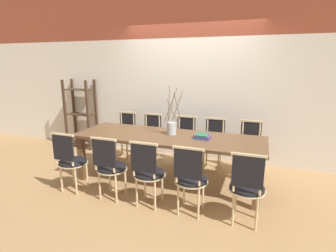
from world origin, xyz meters
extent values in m
plane|color=#A87F51|center=(0.00, 0.00, 0.00)|extent=(16.00, 16.00, 0.00)
cube|color=silver|center=(0.00, 1.27, 1.12)|extent=(12.00, 0.06, 2.25)
cube|color=brown|center=(0.00, 1.27, 2.72)|extent=(12.00, 0.06, 0.95)
cube|color=brown|center=(0.00, 0.00, 0.73)|extent=(2.82, 0.93, 0.04)
cube|color=brown|center=(-1.30, -0.36, 0.35)|extent=(0.09, 0.09, 0.71)
cube|color=brown|center=(1.30, -0.36, 0.35)|extent=(0.09, 0.09, 0.71)
cube|color=brown|center=(-1.30, 0.36, 0.35)|extent=(0.09, 0.09, 0.71)
cube|color=brown|center=(1.30, 0.36, 0.35)|extent=(0.09, 0.09, 0.71)
cylinder|color=black|center=(-1.19, -0.70, 0.43)|extent=(0.38, 0.38, 0.04)
cylinder|color=beige|center=(-1.19, -0.70, 0.41)|extent=(0.41, 0.41, 0.01)
cylinder|color=beige|center=(-1.31, -0.57, 0.21)|extent=(0.03, 0.03, 0.42)
cylinder|color=beige|center=(-1.06, -0.57, 0.21)|extent=(0.03, 0.03, 0.42)
cylinder|color=beige|center=(-1.31, -0.82, 0.21)|extent=(0.03, 0.03, 0.42)
cylinder|color=beige|center=(-1.06, -0.82, 0.21)|extent=(0.03, 0.03, 0.42)
cylinder|color=beige|center=(-1.32, -0.86, 0.67)|extent=(0.03, 0.03, 0.44)
cylinder|color=beige|center=(-1.05, -0.86, 0.67)|extent=(0.03, 0.03, 0.44)
cube|color=black|center=(-1.19, -0.86, 0.69)|extent=(0.33, 0.02, 0.35)
cube|color=beige|center=(-1.19, -0.86, 0.88)|extent=(0.37, 0.03, 0.03)
cylinder|color=black|center=(-0.55, -0.70, 0.43)|extent=(0.38, 0.38, 0.04)
cylinder|color=beige|center=(-0.55, -0.70, 0.41)|extent=(0.41, 0.41, 0.01)
cylinder|color=beige|center=(-0.68, -0.57, 0.21)|extent=(0.03, 0.03, 0.42)
cylinder|color=beige|center=(-0.43, -0.57, 0.21)|extent=(0.03, 0.03, 0.42)
cylinder|color=beige|center=(-0.68, -0.82, 0.21)|extent=(0.03, 0.03, 0.42)
cylinder|color=beige|center=(-0.43, -0.82, 0.21)|extent=(0.03, 0.03, 0.42)
cylinder|color=beige|center=(-0.69, -0.86, 0.67)|extent=(0.03, 0.03, 0.44)
cylinder|color=beige|center=(-0.42, -0.86, 0.67)|extent=(0.03, 0.03, 0.44)
cube|color=black|center=(-0.55, -0.86, 0.69)|extent=(0.33, 0.02, 0.35)
cube|color=beige|center=(-0.55, -0.86, 0.88)|extent=(0.37, 0.03, 0.03)
cylinder|color=black|center=(0.00, -0.70, 0.43)|extent=(0.38, 0.38, 0.04)
cylinder|color=beige|center=(0.00, -0.70, 0.41)|extent=(0.41, 0.41, 0.01)
cylinder|color=beige|center=(-0.13, -0.57, 0.21)|extent=(0.03, 0.03, 0.42)
cylinder|color=beige|center=(0.12, -0.57, 0.21)|extent=(0.03, 0.03, 0.42)
cylinder|color=beige|center=(-0.13, -0.82, 0.21)|extent=(0.03, 0.03, 0.42)
cylinder|color=beige|center=(0.12, -0.82, 0.21)|extent=(0.03, 0.03, 0.42)
cylinder|color=beige|center=(-0.14, -0.86, 0.67)|extent=(0.03, 0.03, 0.44)
cylinder|color=beige|center=(0.13, -0.86, 0.67)|extent=(0.03, 0.03, 0.44)
cube|color=black|center=(0.00, -0.86, 0.69)|extent=(0.33, 0.02, 0.35)
cube|color=beige|center=(0.00, -0.86, 0.88)|extent=(0.37, 0.03, 0.03)
cylinder|color=black|center=(0.55, -0.70, 0.43)|extent=(0.38, 0.38, 0.04)
cylinder|color=beige|center=(0.55, -0.70, 0.41)|extent=(0.41, 0.41, 0.01)
cylinder|color=beige|center=(0.42, -0.57, 0.21)|extent=(0.03, 0.03, 0.42)
cylinder|color=beige|center=(0.67, -0.57, 0.21)|extent=(0.03, 0.03, 0.42)
cylinder|color=beige|center=(0.42, -0.82, 0.21)|extent=(0.03, 0.03, 0.42)
cylinder|color=beige|center=(0.67, -0.82, 0.21)|extent=(0.03, 0.03, 0.42)
cylinder|color=beige|center=(0.41, -0.86, 0.67)|extent=(0.03, 0.03, 0.44)
cylinder|color=beige|center=(0.68, -0.86, 0.67)|extent=(0.03, 0.03, 0.44)
cube|color=black|center=(0.55, -0.86, 0.69)|extent=(0.33, 0.02, 0.35)
cube|color=beige|center=(0.55, -0.86, 0.88)|extent=(0.37, 0.03, 0.03)
cylinder|color=black|center=(1.20, -0.70, 0.43)|extent=(0.38, 0.38, 0.04)
cylinder|color=beige|center=(1.20, -0.70, 0.41)|extent=(0.41, 0.41, 0.01)
cylinder|color=beige|center=(1.07, -0.57, 0.21)|extent=(0.03, 0.03, 0.42)
cylinder|color=beige|center=(1.32, -0.57, 0.21)|extent=(0.03, 0.03, 0.42)
cylinder|color=beige|center=(1.07, -0.82, 0.21)|extent=(0.03, 0.03, 0.42)
cylinder|color=beige|center=(1.32, -0.82, 0.21)|extent=(0.03, 0.03, 0.42)
cylinder|color=beige|center=(1.06, -0.86, 0.67)|extent=(0.03, 0.03, 0.44)
cylinder|color=beige|center=(1.33, -0.86, 0.67)|extent=(0.03, 0.03, 0.44)
cube|color=black|center=(1.20, -0.86, 0.69)|extent=(0.33, 0.02, 0.35)
cube|color=beige|center=(1.20, -0.86, 0.88)|extent=(0.37, 0.03, 0.03)
cylinder|color=black|center=(-1.14, 0.70, 0.43)|extent=(0.38, 0.38, 0.04)
cylinder|color=beige|center=(-1.14, 0.70, 0.41)|extent=(0.41, 0.41, 0.01)
cylinder|color=beige|center=(-1.02, 0.57, 0.21)|extent=(0.03, 0.03, 0.42)
cylinder|color=beige|center=(-1.27, 0.57, 0.21)|extent=(0.03, 0.03, 0.42)
cylinder|color=beige|center=(-1.02, 0.82, 0.21)|extent=(0.03, 0.03, 0.42)
cylinder|color=beige|center=(-1.27, 0.82, 0.21)|extent=(0.03, 0.03, 0.42)
cylinder|color=beige|center=(-1.01, 0.86, 0.67)|extent=(0.03, 0.03, 0.44)
cylinder|color=beige|center=(-1.28, 0.86, 0.67)|extent=(0.03, 0.03, 0.44)
cube|color=black|center=(-1.14, 0.86, 0.69)|extent=(0.33, 0.02, 0.35)
cube|color=beige|center=(-1.14, 0.86, 0.88)|extent=(0.37, 0.03, 0.03)
cylinder|color=black|center=(-0.61, 0.70, 0.43)|extent=(0.38, 0.38, 0.04)
cylinder|color=beige|center=(-0.61, 0.70, 0.41)|extent=(0.41, 0.41, 0.01)
cylinder|color=beige|center=(-0.49, 0.57, 0.21)|extent=(0.03, 0.03, 0.42)
cylinder|color=beige|center=(-0.74, 0.57, 0.21)|extent=(0.03, 0.03, 0.42)
cylinder|color=beige|center=(-0.49, 0.82, 0.21)|extent=(0.03, 0.03, 0.42)
cylinder|color=beige|center=(-0.74, 0.82, 0.21)|extent=(0.03, 0.03, 0.42)
cylinder|color=beige|center=(-0.48, 0.86, 0.67)|extent=(0.03, 0.03, 0.44)
cylinder|color=beige|center=(-0.75, 0.86, 0.67)|extent=(0.03, 0.03, 0.44)
cube|color=black|center=(-0.61, 0.86, 0.69)|extent=(0.33, 0.02, 0.35)
cube|color=beige|center=(-0.61, 0.86, 0.88)|extent=(0.37, 0.03, 0.03)
cylinder|color=black|center=(0.04, 0.70, 0.43)|extent=(0.38, 0.38, 0.04)
cylinder|color=beige|center=(0.04, 0.70, 0.41)|extent=(0.41, 0.41, 0.01)
cylinder|color=beige|center=(0.16, 0.57, 0.21)|extent=(0.03, 0.03, 0.42)
cylinder|color=beige|center=(-0.09, 0.57, 0.21)|extent=(0.03, 0.03, 0.42)
cylinder|color=beige|center=(0.16, 0.82, 0.21)|extent=(0.03, 0.03, 0.42)
cylinder|color=beige|center=(-0.09, 0.82, 0.21)|extent=(0.03, 0.03, 0.42)
cylinder|color=beige|center=(0.17, 0.86, 0.67)|extent=(0.03, 0.03, 0.44)
cylinder|color=beige|center=(-0.09, 0.86, 0.67)|extent=(0.03, 0.03, 0.44)
cube|color=black|center=(0.04, 0.86, 0.69)|extent=(0.33, 0.02, 0.35)
cube|color=beige|center=(0.04, 0.86, 0.88)|extent=(0.37, 0.03, 0.03)
cylinder|color=black|center=(0.56, 0.70, 0.43)|extent=(0.38, 0.38, 0.04)
cylinder|color=beige|center=(0.56, 0.70, 0.41)|extent=(0.41, 0.41, 0.01)
cylinder|color=beige|center=(0.68, 0.57, 0.21)|extent=(0.03, 0.03, 0.42)
cylinder|color=beige|center=(0.43, 0.57, 0.21)|extent=(0.03, 0.03, 0.42)
cylinder|color=beige|center=(0.68, 0.82, 0.21)|extent=(0.03, 0.03, 0.42)
cylinder|color=beige|center=(0.43, 0.82, 0.21)|extent=(0.03, 0.03, 0.42)
cylinder|color=beige|center=(0.69, 0.86, 0.67)|extent=(0.03, 0.03, 0.44)
cylinder|color=beige|center=(0.42, 0.86, 0.67)|extent=(0.03, 0.03, 0.44)
cube|color=black|center=(0.56, 0.86, 0.69)|extent=(0.33, 0.02, 0.35)
cube|color=beige|center=(0.56, 0.86, 0.88)|extent=(0.37, 0.03, 0.03)
cylinder|color=black|center=(1.15, 0.70, 0.43)|extent=(0.38, 0.38, 0.04)
cylinder|color=beige|center=(1.15, 0.70, 0.41)|extent=(0.41, 0.41, 0.01)
cylinder|color=beige|center=(1.27, 0.57, 0.21)|extent=(0.03, 0.03, 0.42)
cylinder|color=beige|center=(1.02, 0.57, 0.21)|extent=(0.03, 0.03, 0.42)
cylinder|color=beige|center=(1.27, 0.82, 0.21)|extent=(0.03, 0.03, 0.42)
cylinder|color=beige|center=(1.02, 0.82, 0.21)|extent=(0.03, 0.03, 0.42)
cylinder|color=beige|center=(1.28, 0.86, 0.67)|extent=(0.03, 0.03, 0.44)
cylinder|color=beige|center=(1.02, 0.86, 0.67)|extent=(0.03, 0.03, 0.44)
cube|color=black|center=(1.15, 0.86, 0.69)|extent=(0.33, 0.02, 0.35)
cube|color=beige|center=(1.15, 0.86, 0.88)|extent=(0.37, 0.03, 0.03)
cylinder|color=#B2BCC1|center=(0.02, 0.09, 0.84)|extent=(0.14, 0.14, 0.19)
cylinder|color=brown|center=(0.06, 0.02, 1.11)|extent=(0.16, 0.09, 0.37)
cylinder|color=brown|center=(-0.02, 0.18, 1.18)|extent=(0.18, 0.09, 0.51)
cylinder|color=brown|center=(-0.02, 0.09, 1.21)|extent=(0.01, 0.09, 0.55)
cylinder|color=brown|center=(0.08, 0.19, 1.17)|extent=(0.21, 0.13, 0.48)
cylinder|color=brown|center=(0.00, 0.14, 1.15)|extent=(0.10, 0.05, 0.44)
cylinder|color=brown|center=(0.12, 0.07, 1.16)|extent=(0.05, 0.20, 0.47)
cube|color=#234C8C|center=(0.51, 0.04, 0.76)|extent=(0.23, 0.18, 0.02)
cube|color=#842D8C|center=(0.51, 0.04, 0.78)|extent=(0.23, 0.18, 0.02)
cube|color=#1E6B4C|center=(0.50, 0.05, 0.80)|extent=(0.19, 0.19, 0.01)
cube|color=#422D1E|center=(-2.66, 0.89, 0.73)|extent=(0.04, 0.04, 1.47)
cube|color=#422D1E|center=(-2.08, 0.89, 0.73)|extent=(0.04, 0.04, 1.47)
cube|color=#422D1E|center=(-2.66, 1.18, 0.73)|extent=(0.04, 0.04, 1.47)
cube|color=#422D1E|center=(-2.08, 1.18, 0.73)|extent=(0.04, 0.04, 1.47)
cube|color=#422D1E|center=(-2.37, 1.03, 0.18)|extent=(0.58, 0.29, 0.02)
cube|color=#422D1E|center=(-2.37, 1.03, 0.73)|extent=(0.58, 0.29, 0.02)
cube|color=#422D1E|center=(-2.37, 1.03, 1.26)|extent=(0.58, 0.29, 0.02)
camera|label=1|loc=(1.27, -3.54, 1.80)|focal=28.00mm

